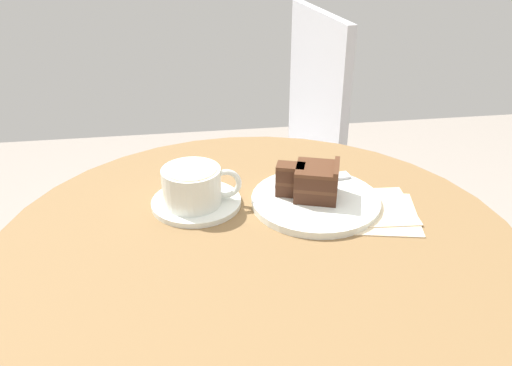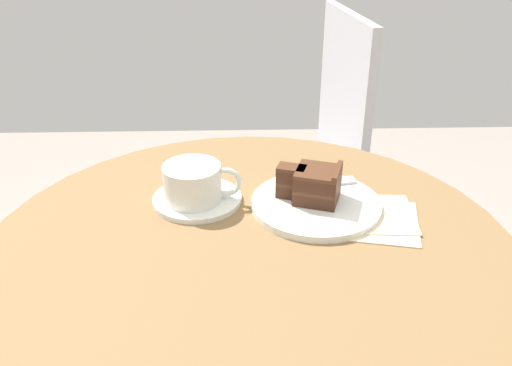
# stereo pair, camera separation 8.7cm
# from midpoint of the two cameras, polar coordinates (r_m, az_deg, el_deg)

# --- Properties ---
(cafe_table) EXTENTS (0.79, 0.79, 0.73)m
(cafe_table) POSITION_cam_midpoint_polar(r_m,az_deg,el_deg) (0.87, -2.74, -12.83)
(cafe_table) COLOR brown
(cafe_table) RESTS_ON ground
(saucer) EXTENTS (0.15, 0.15, 0.01)m
(saucer) POSITION_cam_midpoint_polar(r_m,az_deg,el_deg) (0.90, -9.07, -2.10)
(saucer) COLOR silver
(saucer) RESTS_ON cafe_table
(coffee_cup) EXTENTS (0.13, 0.09, 0.06)m
(coffee_cup) POSITION_cam_midpoint_polar(r_m,az_deg,el_deg) (0.87, -9.49, -0.31)
(coffee_cup) COLOR silver
(coffee_cup) RESTS_ON saucer
(teaspoon) EXTENTS (0.08, 0.07, 0.00)m
(teaspoon) POSITION_cam_midpoint_polar(r_m,az_deg,el_deg) (0.93, -9.35, -0.50)
(teaspoon) COLOR silver
(teaspoon) RESTS_ON saucer
(cake_plate) EXTENTS (0.21, 0.21, 0.01)m
(cake_plate) POSITION_cam_midpoint_polar(r_m,az_deg,el_deg) (0.89, 3.51, -1.98)
(cake_plate) COLOR silver
(cake_plate) RESTS_ON cafe_table
(cake_slice) EXTENTS (0.11, 0.08, 0.06)m
(cake_slice) POSITION_cam_midpoint_polar(r_m,az_deg,el_deg) (0.88, 3.21, 0.11)
(cake_slice) COLOR #422619
(cake_slice) RESTS_ON cake_plate
(fork) EXTENTS (0.14, 0.04, 0.00)m
(fork) POSITION_cam_midpoint_polar(r_m,az_deg,el_deg) (0.94, 4.28, 0.37)
(fork) COLOR silver
(fork) RESTS_ON cake_plate
(napkin) EXTENTS (0.16, 0.16, 0.00)m
(napkin) POSITION_cam_midpoint_polar(r_m,az_deg,el_deg) (0.88, 9.65, -2.92)
(napkin) COLOR beige
(napkin) RESTS_ON cafe_table
(cafe_chair) EXTENTS (0.43, 0.43, 0.92)m
(cafe_chair) POSITION_cam_midpoint_polar(r_m,az_deg,el_deg) (1.54, 1.61, 3.12)
(cafe_chair) COLOR #BCBCC1
(cafe_chair) RESTS_ON ground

